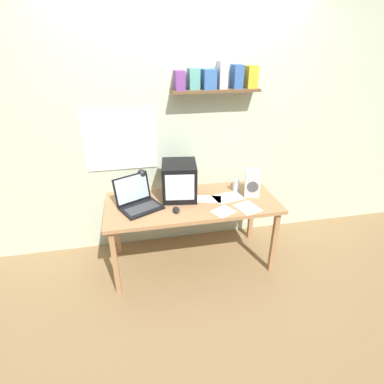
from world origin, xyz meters
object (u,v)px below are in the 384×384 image
desk_lamp (142,179)px  juice_glass (236,186)px  corner_desk (192,207)px  loose_paper_near_monitor (223,211)px  space_heater (252,183)px  computer_mouse (176,210)px  laptop (137,199)px  loose_paper_near_laptop (228,197)px  crt_monitor (179,180)px  open_notebook (248,208)px  printed_handout (208,199)px

desk_lamp → juice_glass: 0.94m
corner_desk → loose_paper_near_monitor: bearing=-45.9°
space_heater → computer_mouse: bearing=-148.7°
corner_desk → laptop: bearing=178.5°
juice_glass → computer_mouse: bearing=-156.7°
corner_desk → space_heater: 0.63m
laptop → computer_mouse: 0.37m
laptop → loose_paper_near_laptop: laptop is taller
corner_desk → loose_paper_near_laptop: 0.36m
corner_desk → desk_lamp: size_ratio=5.62×
laptop → juice_glass: 0.99m
corner_desk → laptop: laptop is taller
desk_lamp → juice_glass: (0.93, -0.08, -0.12)m
desk_lamp → loose_paper_near_monitor: bearing=-46.1°
computer_mouse → crt_monitor: bearing=74.5°
corner_desk → desk_lamp: 0.55m
desk_lamp → space_heater: desk_lamp is taller
space_heater → computer_mouse: size_ratio=2.52×
open_notebook → laptop: bearing=166.4°
computer_mouse → printed_handout: 0.38m
laptop → loose_paper_near_monitor: bearing=-45.2°
space_heater → printed_handout: (-0.44, -0.00, -0.13)m
corner_desk → printed_handout: 0.18m
space_heater → printed_handout: 0.46m
juice_glass → open_notebook: size_ratio=0.48×
loose_paper_near_laptop → loose_paper_near_monitor: bearing=-116.1°
laptop → loose_paper_near_laptop: bearing=-26.4°
printed_handout → loose_paper_near_monitor: same height
space_heater → printed_handout: bearing=-160.7°
loose_paper_near_monitor → loose_paper_near_laptop: bearing=63.9°
open_notebook → printed_handout: same height
juice_glass → space_heater: space_heater is taller
juice_glass → loose_paper_near_monitor: size_ratio=0.53×
crt_monitor → laptop: size_ratio=0.88×
crt_monitor → juice_glass: (0.58, 0.01, -0.12)m
printed_handout → crt_monitor: bearing=157.0°
desk_lamp → open_notebook: bearing=-37.8°
corner_desk → printed_handout: bearing=4.1°
crt_monitor → space_heater: bearing=-1.0°
desk_lamp → printed_handout: size_ratio=1.06×
space_heater → computer_mouse: space_heater is taller
desk_lamp → printed_handout: desk_lamp is taller
computer_mouse → loose_paper_near_laptop: size_ratio=0.34×
laptop → loose_paper_near_monitor: 0.79m
printed_handout → space_heater: bearing=0.3°
desk_lamp → space_heater: 1.07m
space_heater → loose_paper_near_laptop: bearing=-159.7°
loose_paper_near_laptop → space_heater: bearing=1.3°
loose_paper_near_monitor → desk_lamp: bearing=146.7°
crt_monitor → loose_paper_near_laptop: 0.50m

